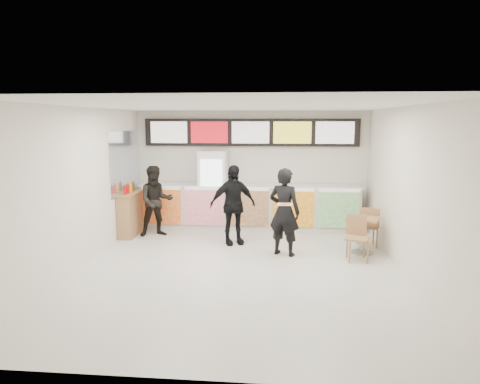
# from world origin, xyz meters

# --- Properties ---
(floor) EXTENTS (7.00, 7.00, 0.00)m
(floor) POSITION_xyz_m (0.00, 0.00, 0.00)
(floor) COLOR beige
(floor) RESTS_ON ground
(ceiling) EXTENTS (7.00, 7.00, 0.00)m
(ceiling) POSITION_xyz_m (0.00, 0.00, 3.00)
(ceiling) COLOR white
(ceiling) RESTS_ON wall_back
(wall_back) EXTENTS (6.00, 0.00, 6.00)m
(wall_back) POSITION_xyz_m (0.00, 3.50, 1.50)
(wall_back) COLOR silver
(wall_back) RESTS_ON floor
(wall_left) EXTENTS (0.00, 7.00, 7.00)m
(wall_left) POSITION_xyz_m (-3.00, 0.00, 1.50)
(wall_left) COLOR silver
(wall_left) RESTS_ON floor
(wall_right) EXTENTS (0.00, 7.00, 7.00)m
(wall_right) POSITION_xyz_m (3.00, 0.00, 1.50)
(wall_right) COLOR silver
(wall_right) RESTS_ON floor
(service_counter) EXTENTS (5.56, 0.77, 1.14)m
(service_counter) POSITION_xyz_m (0.00, 3.09, 0.57)
(service_counter) COLOR silver
(service_counter) RESTS_ON floor
(menu_board) EXTENTS (5.50, 0.14, 0.70)m
(menu_board) POSITION_xyz_m (0.00, 3.41, 2.45)
(menu_board) COLOR black
(menu_board) RESTS_ON wall_back
(drinks_fridge) EXTENTS (0.70, 0.67, 2.00)m
(drinks_fridge) POSITION_xyz_m (-0.93, 3.11, 1.00)
(drinks_fridge) COLOR white
(drinks_fridge) RESTS_ON floor
(mirror_panel) EXTENTS (0.01, 2.00, 1.50)m
(mirror_panel) POSITION_xyz_m (-2.99, 2.45, 1.75)
(mirror_panel) COLOR #B2B7BF
(mirror_panel) RESTS_ON wall_left
(customer_main) EXTENTS (0.78, 0.66, 1.81)m
(customer_main) POSITION_xyz_m (0.86, 0.97, 0.91)
(customer_main) COLOR black
(customer_main) RESTS_ON floor
(customer_left) EXTENTS (1.01, 0.91, 1.69)m
(customer_left) POSITION_xyz_m (-2.18, 2.19, 0.85)
(customer_left) COLOR black
(customer_left) RESTS_ON floor
(customer_mid) EXTENTS (1.13, 0.82, 1.79)m
(customer_mid) POSITION_xyz_m (-0.28, 1.67, 0.89)
(customer_mid) COLOR black
(customer_mid) RESTS_ON floor
(pizza_slice) EXTENTS (0.36, 0.36, 0.02)m
(pizza_slice) POSITION_xyz_m (0.86, 0.52, 1.16)
(pizza_slice) COLOR beige
(pizza_slice) RESTS_ON customer_main
(cafe_table) EXTENTS (0.95, 1.58, 0.90)m
(cafe_table) POSITION_xyz_m (2.50, 1.23, 0.52)
(cafe_table) COLOR #A06F49
(cafe_table) RESTS_ON floor
(condiment_ledge) EXTENTS (0.38, 0.94, 1.25)m
(condiment_ledge) POSITION_xyz_m (-2.82, 2.15, 0.53)
(condiment_ledge) COLOR #A06F49
(condiment_ledge) RESTS_ON floor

